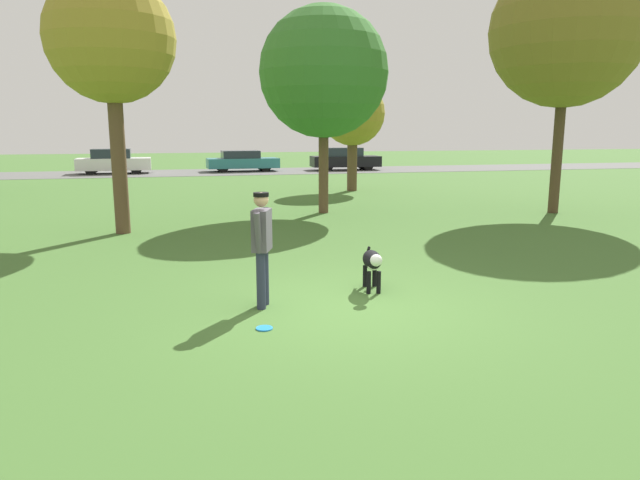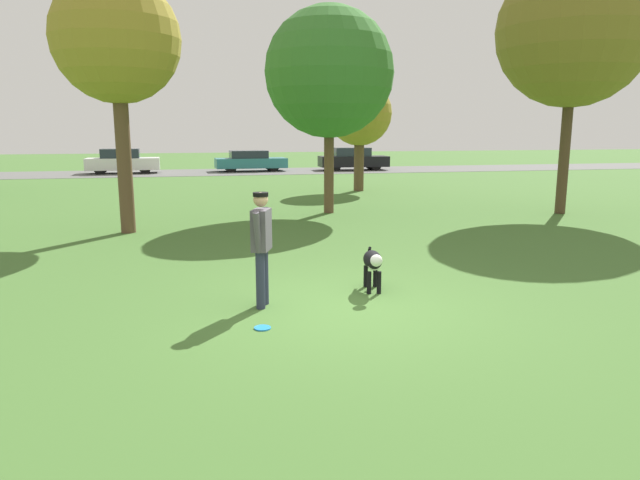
# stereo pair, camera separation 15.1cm
# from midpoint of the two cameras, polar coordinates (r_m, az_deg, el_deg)

# --- Properties ---
(ground_plane) EXTENTS (120.00, 120.00, 0.00)m
(ground_plane) POSITION_cam_midpoint_polar(r_m,az_deg,el_deg) (8.31, 2.88, -6.74)
(ground_plane) COLOR #426B2D
(far_road_strip) EXTENTS (120.00, 6.00, 0.01)m
(far_road_strip) POSITION_cam_midpoint_polar(r_m,az_deg,el_deg) (35.79, -9.24, 6.73)
(far_road_strip) COLOR #5B5B59
(far_road_strip) RESTS_ON ground_plane
(person) EXTENTS (0.35, 0.65, 1.67)m
(person) POSITION_cam_midpoint_polar(r_m,az_deg,el_deg) (8.15, -5.35, -0.00)
(person) COLOR #2D334C
(person) RESTS_ON ground_plane
(dog) EXTENTS (0.39, 1.03, 0.67)m
(dog) POSITION_cam_midpoint_polar(r_m,az_deg,el_deg) (9.05, 5.79, -2.21)
(dog) COLOR black
(dog) RESTS_ON ground_plane
(frisbee) EXTENTS (0.22, 0.22, 0.02)m
(frisbee) POSITION_cam_midpoint_polar(r_m,az_deg,el_deg) (7.47, -5.19, -8.75)
(frisbee) COLOR #268CE5
(frisbee) RESTS_ON ground_plane
(tree_mid_center) EXTENTS (3.87, 3.87, 6.15)m
(tree_mid_center) POSITION_cam_midpoint_polar(r_m,az_deg,el_deg) (17.66, 1.18, 16.38)
(tree_mid_center) COLOR brown
(tree_mid_center) RESTS_ON ground_plane
(tree_near_left) EXTENTS (3.01, 3.01, 6.15)m
(tree_near_left) POSITION_cam_midpoint_polar(r_m,az_deg,el_deg) (15.01, -19.40, 18.27)
(tree_near_left) COLOR brown
(tree_near_left) RESTS_ON ground_plane
(tree_near_right) EXTENTS (4.46, 4.46, 7.63)m
(tree_near_right) POSITION_cam_midpoint_polar(r_m,az_deg,el_deg) (19.20, 24.30, 18.57)
(tree_near_right) COLOR #4C3826
(tree_near_right) RESTS_ON ground_plane
(tree_far_right) EXTENTS (2.68, 2.68, 4.57)m
(tree_far_right) POSITION_cam_midpoint_polar(r_m,az_deg,el_deg) (24.22, 4.16, 12.45)
(tree_far_right) COLOR brown
(tree_far_right) RESTS_ON ground_plane
(parked_car_white) EXTENTS (4.24, 1.91, 1.46)m
(parked_car_white) POSITION_cam_midpoint_polar(r_m,az_deg,el_deg) (36.15, -19.03, 7.44)
(parked_car_white) COLOR white
(parked_car_white) RESTS_ON ground_plane
(parked_car_teal) EXTENTS (4.46, 1.98, 1.29)m
(parked_car_teal) POSITION_cam_midpoint_polar(r_m,az_deg,el_deg) (36.23, -6.87, 7.85)
(parked_car_teal) COLOR teal
(parked_car_teal) RESTS_ON ground_plane
(parked_car_black) EXTENTS (4.46, 1.86, 1.44)m
(parked_car_black) POSITION_cam_midpoint_polar(r_m,az_deg,el_deg) (37.14, 3.43, 8.08)
(parked_car_black) COLOR black
(parked_car_black) RESTS_ON ground_plane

